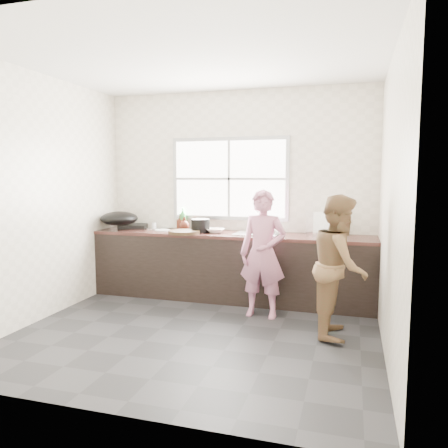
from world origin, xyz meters
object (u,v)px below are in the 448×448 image
(person_side, at_px, (340,266))
(cutting_board, at_px, (184,232))
(burner, at_px, (133,226))
(glass_jar, at_px, (154,226))
(pot_lid_right, at_px, (164,228))
(pot_lid_left, at_px, (152,228))
(wok, at_px, (119,218))
(dish_rack, at_px, (325,223))
(woman, at_px, (263,258))
(bottle_green, at_px, (183,218))
(bowl_crabs, at_px, (264,234))
(plate_food, at_px, (162,230))
(bowl_mince, at_px, (216,231))
(bottle_brown_tall, at_px, (180,223))
(bottle_brown_short, at_px, (184,224))
(black_pot, at_px, (200,226))
(bowl_held, at_px, (277,233))

(person_side, distance_m, cutting_board, 2.08)
(burner, bearing_deg, glass_jar, -4.34)
(glass_jar, xyz_separation_m, burner, (-0.33, 0.03, -0.02))
(person_side, xyz_separation_m, pot_lid_right, (-2.42, 1.17, 0.16))
(pot_lid_left, bearing_deg, burner, -175.72)
(wok, height_order, dish_rack, dish_rack)
(wok, bearing_deg, pot_lid_left, 33.12)
(woman, xyz_separation_m, dish_rack, (0.63, 0.73, 0.34))
(burner, height_order, dish_rack, dish_rack)
(bottle_green, bearing_deg, pot_lid_right, -179.59)
(bottle_green, bearing_deg, burner, -171.33)
(dish_rack, bearing_deg, person_side, -102.34)
(woman, distance_m, dish_rack, 1.03)
(bottle_green, xyz_separation_m, glass_jar, (-0.37, -0.13, -0.10))
(bowl_crabs, bearing_deg, plate_food, 173.61)
(bowl_mince, xyz_separation_m, wok, (-1.35, -0.07, 0.13))
(wok, relative_size, dish_rack, 1.25)
(bottle_brown_tall, distance_m, bottle_brown_short, 0.16)
(glass_jar, xyz_separation_m, pot_lid_right, (0.08, 0.13, -0.04))
(bottle_green, distance_m, pot_lid_left, 0.46)
(bottle_brown_tall, bearing_deg, glass_jar, -163.97)
(woman, bearing_deg, wok, 169.74)
(black_pot, height_order, dish_rack, dish_rack)
(bottle_brown_tall, bearing_deg, pot_lid_right, 173.13)
(bowl_held, relative_size, dish_rack, 0.46)
(bowl_held, height_order, burner, bowl_held)
(burner, bearing_deg, black_pot, -8.30)
(plate_food, bearing_deg, pot_lid_right, 111.19)
(cutting_board, height_order, black_pot, black_pot)
(cutting_board, height_order, glass_jar, glass_jar)
(person_side, xyz_separation_m, glass_jar, (-2.51, 1.03, 0.20))
(black_pot, distance_m, plate_food, 0.54)
(woman, xyz_separation_m, pot_lid_right, (-1.58, 0.81, 0.19))
(woman, distance_m, plate_food, 1.58)
(pot_lid_left, bearing_deg, bottle_brown_short, -6.60)
(cutting_board, xyz_separation_m, bowl_crabs, (1.03, 0.01, 0.01))
(wok, bearing_deg, pot_lid_right, 32.52)
(bowl_crabs, height_order, bottle_green, bottle_green)
(person_side, height_order, burner, person_side)
(woman, xyz_separation_m, bottle_brown_tall, (-1.31, 0.77, 0.27))
(woman, relative_size, black_pot, 5.59)
(bottle_green, distance_m, burner, 0.72)
(person_side, bearing_deg, black_pot, 63.72)
(bowl_mince, height_order, black_pot, black_pot)
(cutting_board, height_order, wok, wok)
(bowl_held, height_order, bottle_brown_short, bottle_brown_short)
(bottle_green, height_order, bottle_brown_tall, bottle_green)
(bowl_crabs, relative_size, burner, 0.60)
(wok, distance_m, dish_rack, 2.73)
(bottle_brown_tall, bearing_deg, bowl_mince, -20.81)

